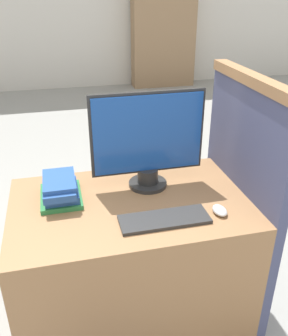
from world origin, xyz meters
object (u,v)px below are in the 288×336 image
keyboard (164,219)px  mouse (220,210)px  monitor (148,141)px  book_stack (60,190)px

keyboard → mouse: size_ratio=4.22×
monitor → keyboard: monitor is taller
keyboard → mouse: (0.26, -0.00, 0.01)m
monitor → book_stack: (-0.44, -0.04, -0.19)m
monitor → keyboard: bearing=-91.2°
monitor → mouse: bearing=-52.5°
keyboard → book_stack: size_ratio=1.45×
mouse → book_stack: bearing=157.0°
monitor → book_stack: monitor is taller
keyboard → monitor: bearing=88.8°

